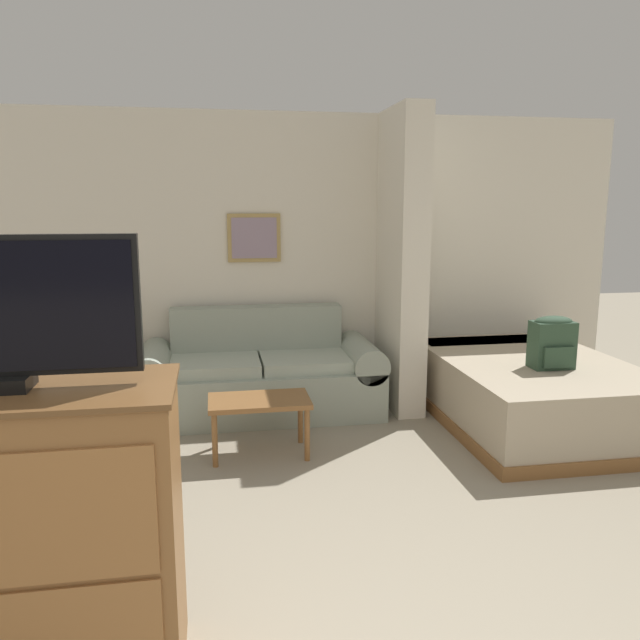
# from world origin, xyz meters

# --- Properties ---
(wall_back) EXTENTS (6.54, 0.16, 2.60)m
(wall_back) POSITION_xyz_m (-0.00, 4.31, 1.29)
(wall_back) COLOR silver
(wall_back) RESTS_ON ground_plane
(wall_partition_pillar) EXTENTS (0.24, 0.82, 2.60)m
(wall_partition_pillar) POSITION_xyz_m (1.06, 3.84, 1.30)
(wall_partition_pillar) COLOR silver
(wall_partition_pillar) RESTS_ON ground_plane
(couch) EXTENTS (2.09, 0.84, 0.90)m
(couch) POSITION_xyz_m (-0.20, 3.83, 0.32)
(couch) COLOR #99A393
(couch) RESTS_ON ground_plane
(coffee_table) EXTENTS (0.73, 0.43, 0.42)m
(coffee_table) POSITION_xyz_m (-0.27, 2.90, 0.37)
(coffee_table) COLOR brown
(coffee_table) RESTS_ON ground_plane
(side_table) EXTENTS (0.45, 0.45, 0.53)m
(side_table) POSITION_xyz_m (-1.42, 3.88, 0.44)
(side_table) COLOR brown
(side_table) RESTS_ON ground_plane
(table_lamp) EXTENTS (0.31, 0.31, 0.42)m
(table_lamp) POSITION_xyz_m (-1.42, 3.88, 0.82)
(table_lamp) COLOR tan
(table_lamp) RESTS_ON side_table
(tv_dresser) EXTENTS (1.22, 0.54, 1.17)m
(tv_dresser) POSITION_xyz_m (-1.33, 0.83, 0.58)
(tv_dresser) COLOR brown
(tv_dresser) RESTS_ON ground_plane
(bed) EXTENTS (1.47, 2.04, 0.54)m
(bed) POSITION_xyz_m (1.99, 3.19, 0.28)
(bed) COLOR brown
(bed) RESTS_ON ground_plane
(backpack) EXTENTS (0.32, 0.21, 0.41)m
(backpack) POSITION_xyz_m (2.00, 2.92, 0.75)
(backpack) COLOR #2D4733
(backpack) RESTS_ON bed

